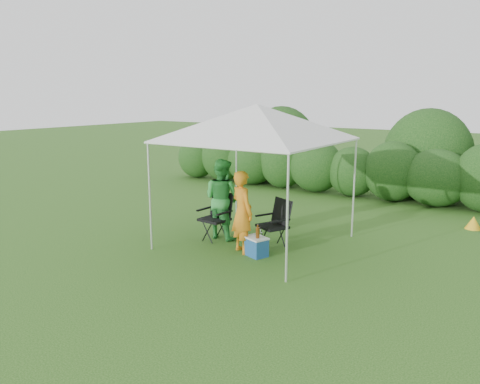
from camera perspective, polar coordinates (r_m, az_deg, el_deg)
The scene contains 10 objects.
ground at distance 9.34m, azimuth 0.34°, elevation -6.97°, with size 70.00×70.00×0.00m, color #386820.
hedge at distance 14.41m, azimuth 13.55°, elevation 2.71°, with size 13.38×1.53×1.80m.
canopy at distance 9.29m, azimuth 2.07°, elevation 8.44°, with size 3.10×3.10×2.83m.
chair_right at distance 9.39m, azimuth 4.44°, elevation -3.42°, with size 0.73×0.71×0.96m.
chair_left at distance 9.87m, azimuth -2.78°, elevation -2.56°, with size 0.65×0.60×0.99m.
man at distance 8.96m, azimuth 0.27°, elevation -2.45°, with size 0.58×0.38×1.60m, color orange.
woman at distance 9.88m, azimuth -2.22°, elevation -0.82°, with size 0.83×0.64×1.70m, color green.
cooler at distance 8.92m, azimuth 1.96°, elevation -6.63°, with size 0.52×0.45×0.37m.
bottle at distance 8.76m, azimuth 2.17°, elevation -4.82°, with size 0.07×0.07×0.26m, color #592D0C.
lawn_toy at distance 11.86m, azimuth 26.90°, elevation -3.50°, with size 0.59×0.49×0.29m.
Camera 1 is at (4.85, -7.40, 2.98)m, focal length 35.00 mm.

